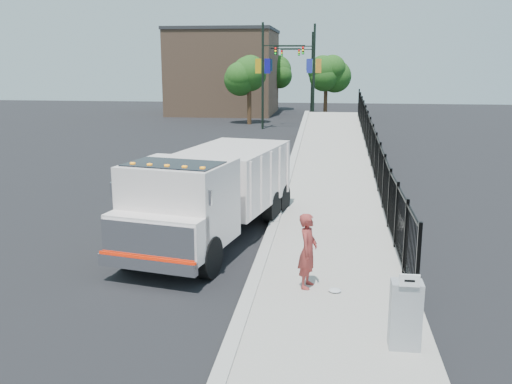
# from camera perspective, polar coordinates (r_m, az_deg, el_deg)

# --- Properties ---
(ground) EXTENTS (120.00, 120.00, 0.00)m
(ground) POSITION_cam_1_polar(r_m,az_deg,el_deg) (14.46, 0.28, -7.87)
(ground) COLOR black
(ground) RESTS_ON ground
(sidewalk) EXTENTS (3.55, 12.00, 0.12)m
(sidewalk) POSITION_cam_1_polar(r_m,az_deg,el_deg) (12.49, 8.07, -11.18)
(sidewalk) COLOR #9E998E
(sidewalk) RESTS_ON ground
(curb) EXTENTS (0.30, 12.00, 0.16)m
(curb) POSITION_cam_1_polar(r_m,az_deg,el_deg) (12.60, -0.87, -10.74)
(curb) COLOR #ADAAA3
(curb) RESTS_ON ground
(ramp) EXTENTS (3.95, 24.06, 3.19)m
(ramp) POSITION_cam_1_polar(r_m,az_deg,el_deg) (29.86, 8.18, 2.89)
(ramp) COLOR #9E998E
(ramp) RESTS_ON ground
(iron_fence) EXTENTS (0.10, 28.00, 1.80)m
(iron_fence) POSITION_cam_1_polar(r_m,az_deg,el_deg) (25.83, 11.50, 3.23)
(iron_fence) COLOR black
(iron_fence) RESTS_ON ground
(truck) EXTENTS (4.04, 8.26, 2.71)m
(truck) POSITION_cam_1_polar(r_m,az_deg,el_deg) (16.44, -4.53, 0.20)
(truck) COLOR black
(truck) RESTS_ON ground
(worker) EXTENTS (0.54, 0.70, 1.72)m
(worker) POSITION_cam_1_polar(r_m,az_deg,el_deg) (12.93, 5.21, -5.87)
(worker) COLOR maroon
(worker) RESTS_ON sidewalk
(utility_cabinet) EXTENTS (0.55, 0.40, 1.25)m
(utility_cabinet) POSITION_cam_1_polar(r_m,az_deg,el_deg) (10.68, 14.71, -11.79)
(utility_cabinet) COLOR gray
(utility_cabinet) RESTS_ON sidewalk
(arrow_sign) EXTENTS (0.35, 0.04, 0.22)m
(arrow_sign) POSITION_cam_1_polar(r_m,az_deg,el_deg) (10.20, 15.10, -8.54)
(arrow_sign) COLOR white
(arrow_sign) RESTS_ON utility_cabinet
(debris) EXTENTS (0.29, 0.29, 0.07)m
(debris) POSITION_cam_1_polar(r_m,az_deg,el_deg) (13.01, 7.89, -9.70)
(debris) COLOR silver
(debris) RESTS_ON sidewalk
(light_pole_0) EXTENTS (3.78, 0.22, 8.00)m
(light_pole_0) POSITION_cam_1_polar(r_m,az_deg,el_deg) (44.33, 1.08, 11.93)
(light_pole_0) COLOR black
(light_pole_0) RESTS_ON ground
(light_pole_1) EXTENTS (3.78, 0.22, 8.00)m
(light_pole_1) POSITION_cam_1_polar(r_m,az_deg,el_deg) (46.08, 5.42, 11.91)
(light_pole_1) COLOR black
(light_pole_1) RESTS_ON ground
(light_pole_2) EXTENTS (3.77, 0.22, 8.00)m
(light_pole_2) POSITION_cam_1_polar(r_m,az_deg,el_deg) (54.42, 1.36, 12.11)
(light_pole_2) COLOR black
(light_pole_2) RESTS_ON ground
(light_pole_3) EXTENTS (3.78, 0.22, 8.00)m
(light_pole_3) POSITION_cam_1_polar(r_m,az_deg,el_deg) (58.60, 5.31, 12.12)
(light_pole_3) COLOR black
(light_pole_3) RESTS_ON ground
(tree_0) EXTENTS (3.00, 3.00, 5.50)m
(tree_0) POSITION_cam_1_polar(r_m,az_deg,el_deg) (47.91, -0.68, 11.52)
(tree_0) COLOR #382314
(tree_0) RESTS_ON ground
(tree_1) EXTENTS (2.70, 2.70, 5.35)m
(tree_1) POSITION_cam_1_polar(r_m,az_deg,el_deg) (52.65, 7.03, 11.54)
(tree_1) COLOR #382314
(tree_1) RESTS_ON ground
(tree_2) EXTENTS (3.20, 3.20, 5.60)m
(tree_2) POSITION_cam_1_polar(r_m,az_deg,el_deg) (62.68, 2.06, 11.85)
(tree_2) COLOR #382314
(tree_2) RESTS_ON ground
(building) EXTENTS (10.00, 10.00, 8.00)m
(building) POSITION_cam_1_polar(r_m,az_deg,el_deg) (58.41, -3.18, 11.79)
(building) COLOR #8C664C
(building) RESTS_ON ground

